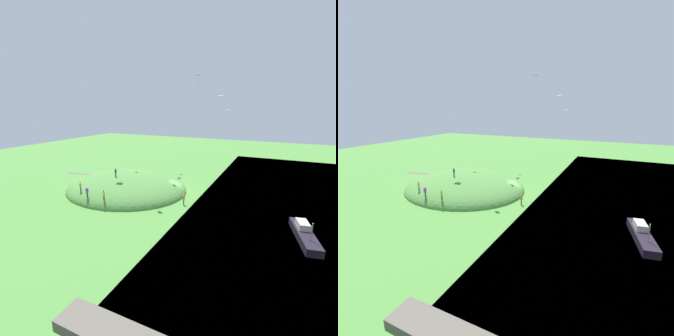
% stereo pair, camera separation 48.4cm
% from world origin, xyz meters
% --- Properties ---
extents(ground_plane, '(160.00, 160.00, 0.00)m').
position_xyz_m(ground_plane, '(0.00, 0.00, 0.00)').
color(ground_plane, '#498638').
extents(grass_hill, '(23.94, 21.34, 5.88)m').
position_xyz_m(grass_hill, '(9.69, 3.24, 0.00)').
color(grass_hill, '#4D853C').
rests_on(grass_hill, ground_plane).
extents(dirt_path, '(13.58, 4.19, 0.04)m').
position_xyz_m(dirt_path, '(23.06, -2.29, 0.02)').
color(dirt_path, '#666050').
rests_on(dirt_path, ground_plane).
extents(boat_on_lake, '(3.31, 8.24, 3.13)m').
position_xyz_m(boat_on_lake, '(-20.79, 9.49, 0.61)').
color(boat_on_lake, black).
rests_on(boat_on_lake, lake_water).
extents(person_walking_path, '(0.39, 0.39, 1.64)m').
position_xyz_m(person_walking_path, '(10.79, 5.07, 3.92)').
color(person_walking_path, '#252647').
rests_on(person_walking_path, grass_hill).
extents(person_watching_kites, '(0.46, 0.46, 1.66)m').
position_xyz_m(person_watching_kites, '(13.42, 11.52, 2.66)').
color(person_watching_kites, '#20344D').
rests_on(person_watching_kites, grass_hill).
extents(person_near_shore, '(0.46, 0.46, 1.68)m').
position_xyz_m(person_near_shore, '(7.56, 12.53, 2.41)').
color(person_near_shore, brown).
rests_on(person_near_shore, grass_hill).
extents(person_with_child, '(0.39, 0.39, 1.77)m').
position_xyz_m(person_with_child, '(-3.45, 5.90, 1.13)').
color(person_with_child, '#393C24').
rests_on(person_with_child, ground_plane).
extents(person_on_hilltop, '(0.58, 0.58, 1.78)m').
position_xyz_m(person_on_hilltop, '(10.88, 12.68, 2.45)').
color(person_on_hilltop, '#263649').
rests_on(person_on_hilltop, grass_hill).
extents(kite_0, '(0.81, 1.10, 1.39)m').
position_xyz_m(kite_0, '(9.78, -14.50, 17.50)').
color(kite_0, silver).
extents(kite_1, '(0.78, 0.68, 1.90)m').
position_xyz_m(kite_1, '(8.55, -15.45, 12.30)').
color(kite_1, white).
extents(kite_2, '(1.17, 1.10, 1.81)m').
position_xyz_m(kite_2, '(-4.70, 4.19, 20.27)').
color(kite_2, white).
extents(kite_3, '(1.07, 0.95, 1.95)m').
position_xyz_m(kite_3, '(-6.29, -4.60, 17.63)').
color(kite_3, white).
extents(kite_4, '(0.90, 0.95, 1.29)m').
position_xyz_m(kite_4, '(6.22, -4.17, 17.86)').
color(kite_4, white).
extents(kite_5, '(1.27, 1.01, 2.31)m').
position_xyz_m(kite_5, '(12.14, 3.64, 13.39)').
color(kite_5, white).
extents(kite_6, '(1.06, 1.00, 1.60)m').
position_xyz_m(kite_6, '(7.79, 1.44, 23.53)').
color(kite_6, white).
extents(kite_7, '(0.77, 0.93, 2.03)m').
position_xyz_m(kite_7, '(17.31, -7.52, 24.56)').
color(kite_7, white).
extents(kite_8, '(0.81, 0.78, 1.11)m').
position_xyz_m(kite_8, '(-6.90, -7.95, 15.16)').
color(kite_8, silver).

